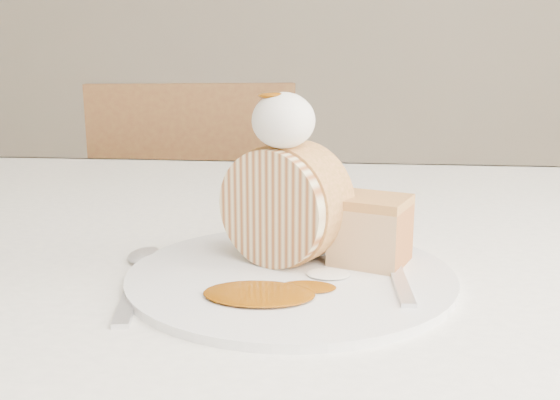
# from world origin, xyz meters

# --- Properties ---
(table) EXTENTS (1.40, 0.90, 0.75)m
(table) POSITION_xyz_m (0.00, 0.20, 0.66)
(table) COLOR silver
(table) RESTS_ON ground
(chair_far) EXTENTS (0.50, 0.50, 0.88)m
(chair_far) POSITION_xyz_m (-0.33, 0.92, 0.50)
(chair_far) COLOR brown
(chair_far) RESTS_ON ground
(plate) EXTENTS (0.34, 0.34, 0.01)m
(plate) POSITION_xyz_m (-0.04, 0.06, 0.75)
(plate) COLOR white
(plate) RESTS_ON table
(roulade_slice) EXTENTS (0.11, 0.09, 0.10)m
(roulade_slice) POSITION_xyz_m (-0.04, 0.09, 0.81)
(roulade_slice) COLOR beige
(roulade_slice) RESTS_ON plate
(cake_chunk) EXTENTS (0.07, 0.07, 0.05)m
(cake_chunk) POSITION_xyz_m (0.03, 0.09, 0.78)
(cake_chunk) COLOR #CE844E
(cake_chunk) RESTS_ON plate
(whipped_cream) EXTENTS (0.05, 0.05, 0.05)m
(whipped_cream) POSITION_xyz_m (-0.04, 0.08, 0.88)
(whipped_cream) COLOR silver
(whipped_cream) RESTS_ON roulade_slice
(caramel_drizzle) EXTENTS (0.03, 0.02, 0.01)m
(caramel_drizzle) POSITION_xyz_m (-0.05, 0.08, 0.90)
(caramel_drizzle) COLOR #7C3D05
(caramel_drizzle) RESTS_ON whipped_cream
(caramel_pool) EXTENTS (0.10, 0.08, 0.00)m
(caramel_pool) POSITION_xyz_m (-0.05, 0.01, 0.76)
(caramel_pool) COLOR #7C3D05
(caramel_pool) RESTS_ON plate
(fork) EXTENTS (0.03, 0.16, 0.00)m
(fork) POSITION_xyz_m (0.05, 0.05, 0.76)
(fork) COLOR silver
(fork) RESTS_ON plate
(spoon) EXTENTS (0.06, 0.16, 0.00)m
(spoon) POSITION_xyz_m (-0.15, 0.02, 0.75)
(spoon) COLOR silver
(spoon) RESTS_ON table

